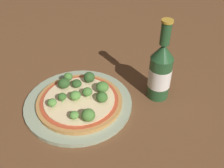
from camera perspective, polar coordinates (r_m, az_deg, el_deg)
name	(u,v)px	position (r m, az deg, el deg)	size (l,w,h in m)	color
ground_plane	(82,107)	(0.71, -6.60, -5.08)	(3.00, 3.00, 0.00)	brown
plate	(79,103)	(0.71, -7.16, -4.10)	(0.29, 0.29, 0.01)	#93A384
pizza	(80,101)	(0.70, -6.98, -3.60)	(0.23, 0.23, 0.01)	#B77F42
broccoli_floret_0	(89,77)	(0.74, -4.99, 1.47)	(0.03, 0.03, 0.03)	#7A9E5B
broccoli_floret_1	(88,115)	(0.63, -5.18, -6.77)	(0.03, 0.03, 0.03)	#7A9E5B
broccoli_floret_2	(52,103)	(0.67, -12.91, -3.96)	(0.02, 0.02, 0.03)	#7A9E5B
broccoli_floret_3	(75,96)	(0.68, -7.98, -2.50)	(0.03, 0.03, 0.03)	#7A9E5B
broccoli_floret_4	(77,83)	(0.73, -7.68, 0.11)	(0.03, 0.03, 0.02)	#7A9E5B
broccoli_floret_5	(102,97)	(0.68, -2.20, -2.89)	(0.03, 0.03, 0.03)	#7A9E5B
broccoli_floret_6	(63,84)	(0.73, -10.61, 0.08)	(0.03, 0.03, 0.03)	#7A9E5B
broccoli_floret_7	(62,97)	(0.68, -10.79, -2.74)	(0.02, 0.02, 0.03)	#7A9E5B
broccoli_floret_8	(102,87)	(0.70, -2.11, -0.64)	(0.03, 0.03, 0.03)	#7A9E5B
broccoli_floret_9	(74,115)	(0.64, -8.24, -6.73)	(0.02, 0.02, 0.02)	#7A9E5B
broccoli_floret_10	(88,92)	(0.69, -5.31, -1.76)	(0.03, 0.03, 0.03)	#7A9E5B
broccoli_floret_11	(68,77)	(0.75, -9.52, 1.56)	(0.03, 0.03, 0.03)	#7A9E5B
beer_bottle	(160,71)	(0.70, 10.49, 2.80)	(0.06, 0.06, 0.23)	#234C28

